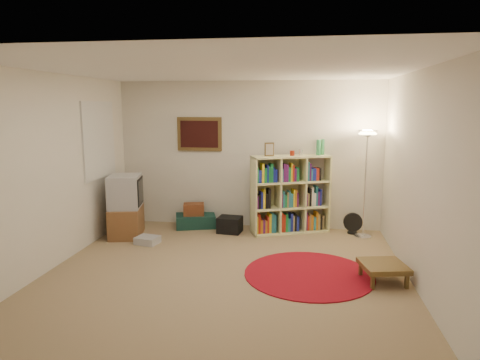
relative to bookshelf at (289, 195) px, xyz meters
The scene contains 12 objects.
room 2.16m from the bookshelf, 111.99° to the right, with size 4.54×4.54×2.54m.
bookshelf is the anchor object (origin of this frame).
floor_lamp 1.44m from the bookshelf, ahead, with size 0.40×0.40×1.72m.
floor_fan 1.14m from the bookshelf, ahead, with size 0.31×0.17×0.35m.
tv_stand 2.66m from the bookshelf, 166.95° to the right, with size 0.61×0.77×0.99m.
dvd_box 2.38m from the bookshelf, 155.95° to the right, with size 0.38×0.34×0.11m.
suitcase 1.69m from the bookshelf, behind, with size 0.77×0.61×0.22m.
wicker_basket 1.66m from the bookshelf, behind, with size 0.40×0.33×0.20m.
duffel_bag 1.10m from the bookshelf, 169.79° to the right, with size 0.41×0.36×0.26m.
paper_towel 0.73m from the bookshelf, 158.45° to the left, with size 0.12×0.12×0.24m.
red_rug 1.94m from the bookshelf, 80.00° to the right, with size 1.61×1.61×0.01m.
side_table 2.30m from the bookshelf, 58.10° to the right, with size 0.60×0.60×0.23m.
Camera 1 is at (0.93, -4.99, 2.08)m, focal length 32.00 mm.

